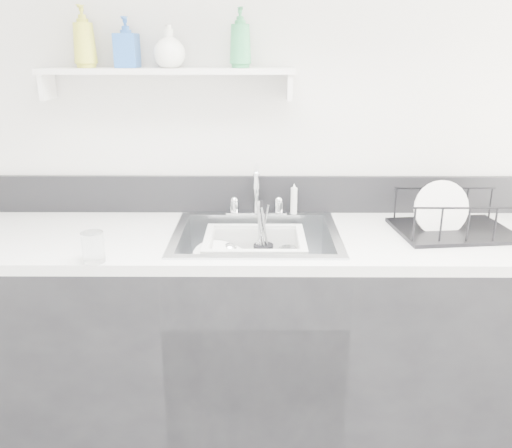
{
  "coord_description": "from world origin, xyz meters",
  "views": [
    {
      "loc": [
        0.01,
        -0.78,
        1.62
      ],
      "look_at": [
        0.0,
        1.14,
        0.98
      ],
      "focal_mm": 38.0,
      "sensor_mm": 36.0,
      "label": 1
    }
  ],
  "objects_px": {
    "dish_rack": "(455,214)",
    "wash_tub": "(255,255)",
    "sink": "(256,256)",
    "counter_run": "(256,339)"
  },
  "relations": [
    {
      "from": "counter_run",
      "to": "wash_tub",
      "type": "xyz_separation_m",
      "value": [
        -0.01,
        0.02,
        0.37
      ]
    },
    {
      "from": "counter_run",
      "to": "wash_tub",
      "type": "bearing_deg",
      "value": 107.21
    },
    {
      "from": "counter_run",
      "to": "sink",
      "type": "relative_size",
      "value": 5.0
    },
    {
      "from": "sink",
      "to": "wash_tub",
      "type": "xyz_separation_m",
      "value": [
        -0.01,
        0.02,
        -0.0
      ]
    },
    {
      "from": "wash_tub",
      "to": "sink",
      "type": "bearing_deg",
      "value": -72.79
    },
    {
      "from": "dish_rack",
      "to": "wash_tub",
      "type": "bearing_deg",
      "value": 174.87
    },
    {
      "from": "counter_run",
      "to": "wash_tub",
      "type": "relative_size",
      "value": 8.19
    },
    {
      "from": "wash_tub",
      "to": "dish_rack",
      "type": "bearing_deg",
      "value": 1.09
    },
    {
      "from": "counter_run",
      "to": "sink",
      "type": "height_order",
      "value": "sink"
    },
    {
      "from": "counter_run",
      "to": "dish_rack",
      "type": "height_order",
      "value": "dish_rack"
    }
  ]
}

